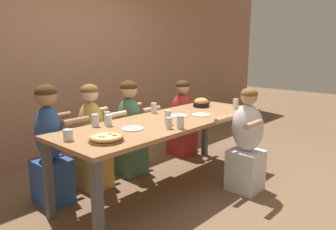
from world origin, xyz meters
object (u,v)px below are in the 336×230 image
at_px(drinking_glass_e, 107,119).
at_px(drinking_glass_g, 180,122).
at_px(skillet_bowl, 201,103).
at_px(cocktail_glass_blue, 68,136).
at_px(drinking_glass_b, 169,124).
at_px(diner_far_center, 130,131).
at_px(diner_near_midright, 246,145).
at_px(empty_plate_c, 201,115).
at_px(diner_far_left, 50,149).
at_px(pizza_board_main, 106,138).
at_px(drinking_glass_f, 154,109).
at_px(diner_far_right, 182,121).
at_px(empty_plate_a, 133,129).
at_px(empty_plate_b, 178,116).
at_px(drinking_glass_h, 168,118).
at_px(diner_far_midleft, 92,141).
at_px(drinking_glass_a, 95,121).
at_px(drinking_glass_d, 109,121).
at_px(drinking_glass_c, 236,104).

bearing_deg(drinking_glass_e, drinking_glass_g, -62.05).
height_order(skillet_bowl, drinking_glass_e, drinking_glass_e).
distance_m(cocktail_glass_blue, drinking_glass_b, 0.94).
bearing_deg(diner_far_center, diner_near_midright, 21.81).
distance_m(empty_plate_c, diner_far_center, 0.92).
bearing_deg(diner_near_midright, drinking_glass_e, 49.01).
bearing_deg(diner_far_center, cocktail_glass_blue, -64.20).
relative_size(skillet_bowl, diner_far_center, 0.26).
bearing_deg(diner_far_left, diner_far_center, 90.00).
xyz_separation_m(pizza_board_main, drinking_glass_e, (0.38, 0.48, 0.03)).
bearing_deg(skillet_bowl, drinking_glass_f, 165.55).
bearing_deg(drinking_glass_b, diner_far_right, 35.12).
xyz_separation_m(empty_plate_a, empty_plate_b, (0.73, 0.05, 0.00)).
xyz_separation_m(drinking_glass_h, diner_far_midleft, (-0.37, 0.80, -0.32)).
bearing_deg(empty_plate_c, diner_near_midright, -75.59).
height_order(pizza_board_main, empty_plate_c, pizza_board_main).
bearing_deg(diner_near_midright, drinking_glass_h, 54.60).
bearing_deg(empty_plate_b, diner_far_left, 152.74).
relative_size(drinking_glass_f, diner_far_midleft, 0.10).
bearing_deg(drinking_glass_f, drinking_glass_h, -121.33).
distance_m(drinking_glass_f, diner_near_midright, 1.14).
distance_m(cocktail_glass_blue, diner_near_midright, 1.88).
distance_m(drinking_glass_g, diner_far_center, 1.08).
bearing_deg(skillet_bowl, diner_far_right, 67.57).
bearing_deg(drinking_glass_e, drinking_glass_f, 3.00).
distance_m(drinking_glass_b, drinking_glass_h, 0.18).
relative_size(drinking_glass_f, drinking_glass_h, 0.84).
xyz_separation_m(empty_plate_c, diner_far_midleft, (-0.95, 0.79, -0.27)).
bearing_deg(drinking_glass_h, drinking_glass_f, 58.67).
relative_size(drinking_glass_g, drinking_glass_h, 0.90).
height_order(drinking_glass_g, drinking_glass_h, drinking_glass_h).
relative_size(pizza_board_main, drinking_glass_a, 2.42).
bearing_deg(drinking_glass_f, drinking_glass_g, -116.67).
bearing_deg(diner_far_midleft, drinking_glass_d, -10.68).
bearing_deg(drinking_glass_g, pizza_board_main, 165.50).
height_order(drinking_glass_e, diner_far_right, diner_far_right).
height_order(drinking_glass_d, diner_far_left, diner_far_left).
distance_m(drinking_glass_c, drinking_glass_g, 1.24).
bearing_deg(diner_far_midleft, empty_plate_c, 49.96).
xyz_separation_m(drinking_glass_a, diner_near_midright, (1.26, -0.98, -0.34)).
relative_size(drinking_glass_g, diner_far_left, 0.11).
bearing_deg(drinking_glass_h, drinking_glass_b, -134.38).
bearing_deg(drinking_glass_e, empty_plate_c, -24.84).
bearing_deg(drinking_glass_h, empty_plate_b, 25.24).
bearing_deg(drinking_glass_d, drinking_glass_c, -16.09).
bearing_deg(drinking_glass_b, drinking_glass_h, 45.62).
bearing_deg(diner_far_left, cocktail_glass_blue, -12.51).
distance_m(drinking_glass_d, drinking_glass_f, 0.76).
distance_m(drinking_glass_g, drinking_glass_h, 0.21).
relative_size(drinking_glass_b, drinking_glass_f, 0.90).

